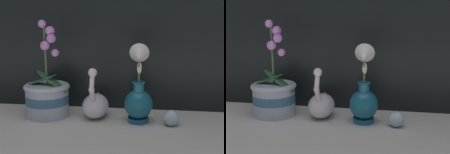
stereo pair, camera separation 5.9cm
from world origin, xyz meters
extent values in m
plane|color=beige|center=(0.00, 0.00, 0.00)|extent=(2.80, 2.80, 0.00)
cylinder|color=#B2BCCC|center=(-0.24, 0.10, 0.07)|extent=(0.17, 0.17, 0.13)
cylinder|color=#386689|center=(-0.24, 0.10, 0.07)|extent=(0.17, 0.17, 0.04)
torus|color=#B2BCCC|center=(-0.24, 0.10, 0.12)|extent=(0.18, 0.18, 0.02)
cylinder|color=#4C6B3D|center=(-0.24, 0.10, 0.25)|extent=(0.01, 0.02, 0.24)
ellipsoid|color=#2D6038|center=(-0.21, 0.09, 0.15)|extent=(0.16, 0.08, 0.09)
ellipsoid|color=#2D6038|center=(-0.27, 0.10, 0.15)|extent=(0.16, 0.07, 0.07)
sphere|color=#C67AD1|center=(-0.24, 0.09, 0.37)|extent=(0.03, 0.03, 0.03)
sphere|color=#C67AD1|center=(-0.21, 0.09, 0.35)|extent=(0.04, 0.04, 0.04)
sphere|color=#C67AD1|center=(-0.20, 0.08, 0.32)|extent=(0.04, 0.04, 0.04)
sphere|color=#C67AD1|center=(-0.23, 0.07, 0.29)|extent=(0.04, 0.04, 0.04)
sphere|color=#C67AD1|center=(-0.19, 0.07, 0.26)|extent=(0.03, 0.03, 0.03)
ellipsoid|color=white|center=(-0.04, 0.10, 0.05)|extent=(0.11, 0.15, 0.10)
cone|color=white|center=(-0.04, 0.16, 0.06)|extent=(0.05, 0.07, 0.07)
cylinder|color=white|center=(-0.04, 0.04, 0.11)|extent=(0.02, 0.05, 0.07)
sphere|color=white|center=(-0.04, 0.02, 0.14)|extent=(0.02, 0.02, 0.02)
cylinder|color=white|center=(-0.04, 0.03, 0.17)|extent=(0.02, 0.04, 0.07)
sphere|color=white|center=(-0.04, 0.05, 0.20)|extent=(0.03, 0.03, 0.03)
cylinder|color=#195B75|center=(0.14, 0.07, 0.01)|extent=(0.08, 0.08, 0.02)
ellipsoid|color=#195B75|center=(0.14, 0.07, 0.07)|extent=(0.11, 0.11, 0.11)
cylinder|color=#195B75|center=(0.14, 0.07, 0.14)|extent=(0.04, 0.04, 0.03)
torus|color=#195B75|center=(0.14, 0.07, 0.16)|extent=(0.05, 0.05, 0.01)
cylinder|color=#567A47|center=(0.14, 0.06, 0.20)|extent=(0.01, 0.02, 0.09)
cone|color=white|center=(0.14, 0.05, 0.26)|extent=(0.07, 0.08, 0.09)
ellipsoid|color=white|center=(0.14, 0.07, 0.21)|extent=(0.02, 0.02, 0.04)
sphere|color=silver|center=(0.26, 0.04, 0.03)|extent=(0.06, 0.06, 0.06)
camera|label=1|loc=(0.18, -1.09, 0.42)|focal=50.00mm
camera|label=2|loc=(0.24, -1.08, 0.42)|focal=50.00mm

